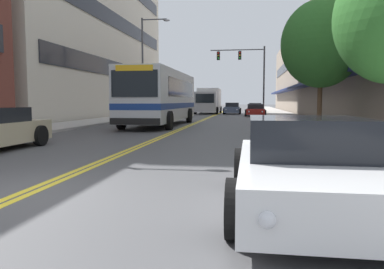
# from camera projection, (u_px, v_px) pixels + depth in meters

# --- Properties ---
(ground_plane) EXTENTS (240.00, 240.00, 0.00)m
(ground_plane) POSITION_uv_depth(u_px,v_px,m) (217.00, 114.00, 42.43)
(ground_plane) COLOR #4C4C4F
(sidewalk_left) EXTENTS (3.13, 106.00, 0.14)m
(sidewalk_left) POSITION_uv_depth(u_px,v_px,m) (156.00, 113.00, 43.48)
(sidewalk_left) COLOR #B2ADA5
(sidewalk_left) RESTS_ON ground_plane
(sidewalk_right) EXTENTS (3.13, 106.00, 0.14)m
(sidewalk_right) POSITION_uv_depth(u_px,v_px,m) (280.00, 114.00, 41.36)
(sidewalk_right) COLOR #B2ADA5
(sidewalk_right) RESTS_ON ground_plane
(centre_line) EXTENTS (0.34, 106.00, 0.01)m
(centre_line) POSITION_uv_depth(u_px,v_px,m) (217.00, 114.00, 42.43)
(centre_line) COLOR yellow
(centre_line) RESTS_ON ground_plane
(storefront_row_right) EXTENTS (9.10, 68.00, 10.50)m
(storefront_row_right) POSITION_uv_depth(u_px,v_px,m) (337.00, 66.00, 40.03)
(storefront_row_right) COLOR gray
(storefront_row_right) RESTS_ON ground_plane
(city_bus) EXTENTS (2.91, 10.99, 3.30)m
(city_bus) POSITION_uv_depth(u_px,v_px,m) (161.00, 96.00, 23.40)
(city_bus) COLOR silver
(city_bus) RESTS_ON ground_plane
(car_white_parked_right_foreground) EXTENTS (2.10, 4.37, 1.28)m
(car_white_parked_right_foreground) POSITION_uv_depth(u_px,v_px,m) (306.00, 167.00, 5.27)
(car_white_parked_right_foreground) COLOR white
(car_white_parked_right_foreground) RESTS_ON ground_plane
(car_red_parked_right_mid) EXTENTS (2.07, 4.15, 1.21)m
(car_red_parked_right_mid) POSITION_uv_depth(u_px,v_px,m) (255.00, 110.00, 38.12)
(car_red_parked_right_mid) COLOR maroon
(car_red_parked_right_mid) RESTS_ON ground_plane
(car_silver_parked_right_far) EXTENTS (2.04, 4.23, 1.26)m
(car_silver_parked_right_far) POSITION_uv_depth(u_px,v_px,m) (255.00, 108.00, 47.78)
(car_silver_parked_right_far) COLOR #B7B7BC
(car_silver_parked_right_far) RESTS_ON ground_plane
(car_slate_blue_moving_lead) EXTENTS (2.02, 4.39, 1.32)m
(car_slate_blue_moving_lead) POSITION_uv_depth(u_px,v_px,m) (232.00, 109.00, 43.91)
(car_slate_blue_moving_lead) COLOR #475675
(car_slate_blue_moving_lead) RESTS_ON ground_plane
(box_truck) EXTENTS (2.78, 7.78, 3.03)m
(box_truck) POSITION_uv_depth(u_px,v_px,m) (209.00, 101.00, 45.54)
(box_truck) COLOR #B7B7BC
(box_truck) RESTS_ON ground_plane
(traffic_signal_mast) EXTENTS (5.94, 0.38, 7.42)m
(traffic_signal_mast) POSITION_uv_depth(u_px,v_px,m) (247.00, 67.00, 40.78)
(traffic_signal_mast) COLOR #47474C
(traffic_signal_mast) RESTS_ON ground_plane
(street_lamp_left_far) EXTENTS (2.45, 0.28, 8.43)m
(street_lamp_left_far) POSITION_uv_depth(u_px,v_px,m) (146.00, 60.00, 31.46)
(street_lamp_left_far) COLOR #47474C
(street_lamp_left_far) RESTS_ON ground_plane
(street_tree_right_mid) EXTENTS (3.64, 3.64, 5.99)m
(street_tree_right_mid) POSITION_uv_depth(u_px,v_px,m) (321.00, 44.00, 17.06)
(street_tree_right_mid) COLOR brown
(street_tree_right_mid) RESTS_ON sidewalk_right
(fire_hydrant) EXTENTS (0.31, 0.23, 0.75)m
(fire_hydrant) POSITION_uv_depth(u_px,v_px,m) (324.00, 134.00, 11.60)
(fire_hydrant) COLOR red
(fire_hydrant) RESTS_ON sidewalk_right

